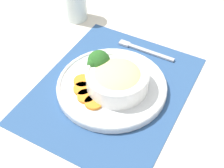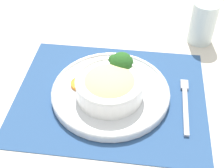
% 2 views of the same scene
% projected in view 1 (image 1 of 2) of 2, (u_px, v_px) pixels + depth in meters
% --- Properties ---
extents(ground_plane, '(4.00, 4.00, 0.00)m').
position_uv_depth(ground_plane, '(112.00, 90.00, 0.86)').
color(ground_plane, beige).
extents(placemat, '(0.49, 0.39, 0.00)m').
position_uv_depth(placemat, '(112.00, 89.00, 0.86)').
color(placemat, '#2D5184').
rests_on(placemat, ground_plane).
extents(plate, '(0.30, 0.30, 0.02)m').
position_uv_depth(plate, '(112.00, 86.00, 0.85)').
color(plate, silver).
rests_on(plate, placemat).
extents(bowl, '(0.17, 0.17, 0.07)m').
position_uv_depth(bowl, '(118.00, 77.00, 0.82)').
color(bowl, white).
rests_on(bowl, plate).
extents(broccoli_floret, '(0.06, 0.06, 0.08)m').
position_uv_depth(broccoli_floret, '(99.00, 62.00, 0.84)').
color(broccoli_floret, '#759E51').
rests_on(broccoli_floret, plate).
extents(carrot_slice_near, '(0.05, 0.05, 0.01)m').
position_uv_depth(carrot_slice_near, '(82.00, 81.00, 0.85)').
color(carrot_slice_near, orange).
rests_on(carrot_slice_near, plate).
extents(carrot_slice_middle, '(0.05, 0.05, 0.01)m').
position_uv_depth(carrot_slice_middle, '(82.00, 89.00, 0.83)').
color(carrot_slice_middle, orange).
rests_on(carrot_slice_middle, plate).
extents(carrot_slice_far, '(0.05, 0.05, 0.01)m').
position_uv_depth(carrot_slice_far, '(86.00, 96.00, 0.81)').
color(carrot_slice_far, orange).
rests_on(carrot_slice_far, plate).
extents(carrot_slice_extra, '(0.05, 0.05, 0.01)m').
position_uv_depth(carrot_slice_extra, '(94.00, 102.00, 0.79)').
color(carrot_slice_extra, orange).
rests_on(carrot_slice_extra, plate).
extents(water_glass, '(0.08, 0.08, 0.13)m').
position_uv_depth(water_glass, '(75.00, 4.00, 1.05)').
color(water_glass, silver).
rests_on(water_glass, ground_plane).
extents(fork, '(0.02, 0.18, 0.01)m').
position_uv_depth(fork, '(141.00, 49.00, 0.97)').
color(fork, '#B7B7BC').
rests_on(fork, placemat).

